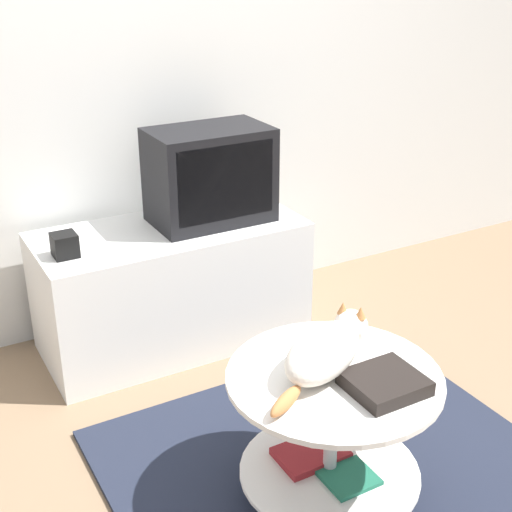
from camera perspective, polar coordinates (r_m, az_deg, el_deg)
The scene contains 9 objects.
ground_plane at distance 2.59m, azimuth 6.82°, elevation -17.40°, with size 12.00×12.00×0.00m, color #7F664C.
wall_back at distance 3.30m, azimuth -8.07°, elevation 16.68°, with size 8.00×0.05×2.60m.
rug at distance 2.59m, azimuth 6.83°, elevation -17.23°, with size 1.48×1.38×0.02m.
tv_stand at distance 3.23m, azimuth -6.72°, elevation -2.38°, with size 1.17×0.53×0.56m.
tv at distance 3.13m, azimuth -3.70°, elevation 6.45°, with size 0.52×0.32×0.42m.
speaker at distance 2.90m, azimuth -15.06°, elevation 0.84°, with size 0.10×0.10×0.10m.
coffee_table at distance 2.31m, azimuth 6.02°, elevation -13.24°, with size 0.66×0.66×0.48m.
dvd_box at distance 2.15m, azimuth 10.26°, elevation -9.97°, with size 0.21×0.20×0.04m.
cat at distance 2.20m, azimuth 5.65°, elevation -7.44°, with size 0.52×0.34×0.14m.
Camera 1 is at (-1.20, -1.54, 1.71)m, focal length 50.00 mm.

